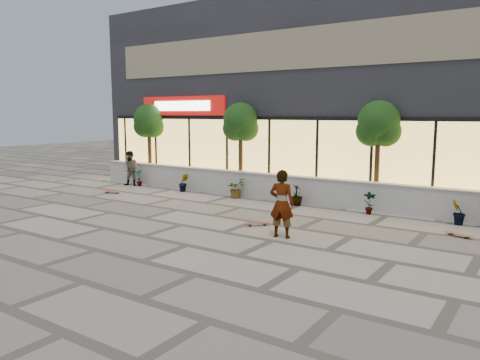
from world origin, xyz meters
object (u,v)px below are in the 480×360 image
Objects in this scene: skater_left at (131,169)px; tree_mideast at (378,126)px; skateboard_left at (112,191)px; skater_center at (282,204)px; skateboard_right_near at (459,234)px; skateboard_center at (257,223)px; tree_west at (149,123)px; tree_midwest at (241,124)px.

tree_mideast is at bearing -12.24° from skater_left.
skateboard_left is at bearing -84.90° from skater_left.
skater_center reaches higher than skateboard_right_near.
skater_center reaches higher than skateboard_center.
tree_west is 15.30m from skateboard_right_near.
tree_west is 5.00× the size of skateboard_right_near.
tree_mideast reaches higher than skater_left.
tree_midwest is 1.00× the size of tree_mideast.
skater_center is (10.67, -5.60, -2.03)m from tree_west.
tree_midwest is 4.76× the size of skateboard_left.
tree_west is at bearing 92.75° from skateboard_left.
skater_center is 2.82× the size of skateboard_center.
skateboard_left is at bearing -156.36° from skateboard_right_near.
skateboard_center is 0.87× the size of skateboard_right_near.
skateboard_left is at bearing -143.46° from tree_midwest.
skater_left is at bearing -172.98° from tree_mideast.
tree_west is at bearing 75.79° from skater_left.
skateboard_left reaches higher than skateboard_right_near.
tree_midwest and tree_mideast have the same top height.
skater_left is at bearing 112.58° from skateboard_center.
skater_left is at bearing -32.66° from skater_center.
tree_west reaches higher than skater_left.
skateboard_left is (1.00, -3.34, -2.91)m from tree_west.
tree_midwest is 2.34× the size of skater_left.
skateboard_right_near is at bearing -39.73° from tree_mideast.
tree_west is 2.04× the size of skater_center.
skater_left reaches higher than skateboard_right_near.
skateboard_center is (3.89, -4.84, -2.91)m from tree_midwest.
skater_center is 2.33× the size of skateboard_left.
skater_center is (5.17, -5.60, -2.03)m from tree_midwest.
tree_west is at bearing 180.00° from tree_midwest.
skater_left reaches higher than skateboard_center.
tree_west and tree_mideast have the same top height.
skateboard_left is at bearing 122.78° from skateboard_center.
skateboard_left is (-9.67, 2.27, -0.88)m from skater_center.
tree_mideast is 6.02m from skateboard_center.
tree_mideast is 11.39m from skateboard_left.
skater_center is 11.35m from skater_left.
tree_mideast is 2.04× the size of skater_center.
tree_midwest is at bearing -4.66° from skater_left.
skateboard_center is (9.27, -3.44, -0.76)m from skater_left.
tree_mideast is 6.02m from skater_center.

